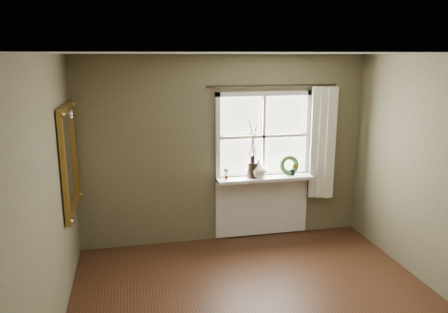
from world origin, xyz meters
TOP-DOWN VIEW (x-y plane):
  - ceiling at (0.00, 0.00)m, footprint 4.50×4.50m
  - wall_back at (0.00, 2.30)m, footprint 4.00×0.10m
  - wall_left at (-2.05, 0.00)m, footprint 0.10×4.50m
  - window_frame at (0.55, 2.23)m, footprint 1.36×0.06m
  - window_sill at (0.55, 2.12)m, footprint 1.36×0.26m
  - window_apron at (0.55, 2.23)m, footprint 1.36×0.04m
  - dark_jug at (0.37, 2.12)m, footprint 0.20×0.20m
  - cream_vase at (0.45, 2.12)m, footprint 0.28×0.28m
  - wreath at (0.92, 2.16)m, footprint 0.29×0.14m
  - potted_plant_left at (-0.01, 2.12)m, footprint 0.08×0.06m
  - potted_plant_right at (0.97, 2.12)m, footprint 0.12×0.11m
  - curtain at (1.39, 2.13)m, footprint 0.36×0.12m
  - curtain_rod at (0.65, 2.17)m, footprint 1.84×0.03m
  - gilt_mirror at (-1.96, 1.65)m, footprint 0.10×1.05m

SIDE VIEW (x-z plane):
  - window_apron at x=0.55m, z-range 0.02..0.90m
  - window_sill at x=0.55m, z-range 0.88..0.92m
  - potted_plant_left at x=-0.01m, z-range 0.92..1.08m
  - potted_plant_right at x=0.97m, z-range 0.92..1.10m
  - wreath at x=0.92m, z-range 0.88..1.17m
  - dark_jug at x=0.37m, z-range 0.92..1.14m
  - cream_vase at x=0.45m, z-range 0.92..1.17m
  - wall_back at x=0.00m, z-range 0.00..2.60m
  - wall_left at x=-2.05m, z-range 0.00..2.60m
  - curtain at x=1.39m, z-range 0.57..2.16m
  - gilt_mirror at x=-1.96m, z-range 0.79..2.05m
  - window_frame at x=0.55m, z-range 0.86..2.10m
  - curtain_rod at x=0.65m, z-range 2.16..2.20m
  - ceiling at x=0.00m, z-range 2.60..2.60m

